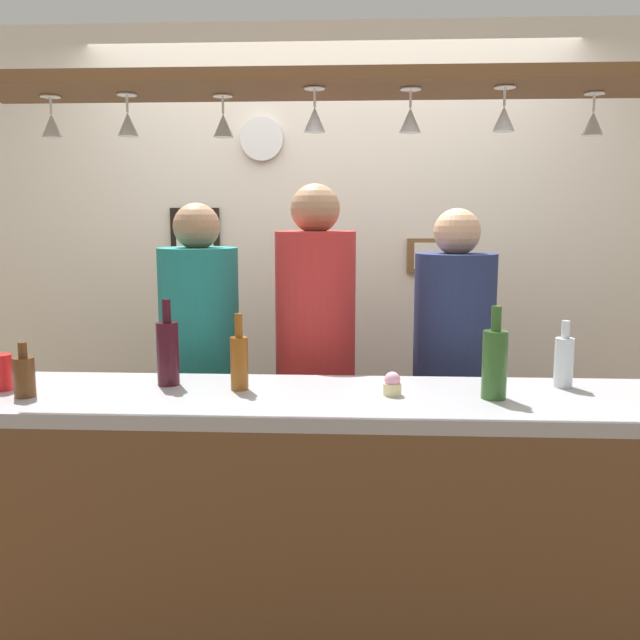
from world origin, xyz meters
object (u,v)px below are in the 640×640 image
bottle_beer_brown_stubby (24,376)px  bottle_champagne_green (495,362)px  person_middle_red_shirt (315,348)px  picture_frame_lower_pair (436,256)px  person_left_teal_shirt (200,359)px  cupcake (392,384)px  picture_frame_caricature (195,240)px  bottle_soda_clear (564,361)px  person_right_navy_shirt (453,365)px  bottle_wine_dark_red (168,351)px  bottle_beer_amber_tall (239,361)px  drink_can (2,372)px  wall_clock (262,139)px

bottle_beer_brown_stubby → bottle_champagne_green: bottle_champagne_green is taller
person_middle_red_shirt → bottle_champagne_green: size_ratio=5.85×
bottle_champagne_green → picture_frame_lower_pair: bearing=91.1°
person_left_teal_shirt → picture_frame_lower_pair: person_left_teal_shirt is taller
bottle_champagne_green → cupcake: 0.33m
person_left_teal_shirt → picture_frame_caricature: 0.90m
picture_frame_caricature → bottle_beer_brown_stubby: bearing=-98.3°
person_middle_red_shirt → bottle_champagne_green: bearing=-48.3°
bottle_soda_clear → picture_frame_lower_pair: size_ratio=0.77×
bottle_champagne_green → cupcake: (-0.32, 0.02, -0.08)m
bottle_soda_clear → cupcake: (-0.59, -0.14, -0.06)m
bottle_champagne_green → cupcake: bottle_champagne_green is taller
person_right_navy_shirt → bottle_wine_dark_red: 1.22m
person_middle_red_shirt → person_right_navy_shirt: bearing=0.0°
picture_frame_caricature → bottle_soda_clear: bearing=-38.8°
bottle_beer_amber_tall → cupcake: 0.52m
person_right_navy_shirt → bottle_beer_amber_tall: 1.03m
person_left_teal_shirt → bottle_beer_amber_tall: (0.28, -0.62, 0.13)m
bottle_beer_amber_tall → picture_frame_caricature: size_ratio=0.76×
bottle_beer_amber_tall → drink_can: bottle_beer_amber_tall is taller
person_middle_red_shirt → bottle_beer_amber_tall: size_ratio=6.75×
bottle_beer_brown_stubby → bottle_champagne_green: 1.52m
person_right_navy_shirt → bottle_beer_brown_stubby: bearing=-153.1°
person_middle_red_shirt → person_right_navy_shirt: size_ratio=1.06×
bottle_soda_clear → wall_clock: size_ratio=1.05×
bottle_champagne_green → bottle_beer_amber_tall: bearing=175.3°
bottle_soda_clear → cupcake: size_ratio=2.95×
person_middle_red_shirt → person_left_teal_shirt: bearing=180.0°
bottle_beer_amber_tall → picture_frame_caricature: (-0.46, 1.36, 0.36)m
person_right_navy_shirt → bottle_beer_amber_tall: (-0.81, -0.62, 0.14)m
picture_frame_lower_pair → bottle_beer_brown_stubby: bearing=-135.0°
bottle_wine_dark_red → wall_clock: (0.16, 1.30, 0.86)m
bottle_champagne_green → person_middle_red_shirt: bearing=131.7°
person_left_teal_shirt → person_middle_red_shirt: bearing=-0.0°
drink_can → picture_frame_lower_pair: bearing=41.2°
bottle_champagne_green → wall_clock: wall_clock is taller
bottle_beer_amber_tall → wall_clock: size_ratio=1.18×
bottle_beer_brown_stubby → drink_can: 0.14m
person_left_teal_shirt → drink_can: 0.85m
wall_clock → drink_can: bearing=-116.5°
person_left_teal_shirt → bottle_beer_amber_tall: bearing=-65.8°
person_left_teal_shirt → bottle_champagne_green: person_left_teal_shirt is taller
cupcake → picture_frame_lower_pair: picture_frame_lower_pair is taller
cupcake → picture_frame_lower_pair: (0.30, 1.40, 0.34)m
cupcake → bottle_beer_amber_tall: bearing=174.7°
bottle_beer_brown_stubby → bottle_soda_clear: bottle_soda_clear is taller
person_middle_red_shirt → bottle_champagne_green: (0.62, -0.69, 0.09)m
person_left_teal_shirt → bottle_beer_brown_stubby: 0.86m
bottle_champagne_green → picture_frame_caricature: size_ratio=0.88×
wall_clock → cupcake: bearing=-66.3°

